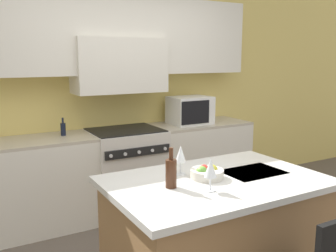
% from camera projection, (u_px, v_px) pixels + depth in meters
% --- Properties ---
extents(back_cabinetry, '(10.00, 0.46, 2.70)m').
position_uv_depth(back_cabinetry, '(115.00, 71.00, 4.28)').
color(back_cabinetry, '#DBC166').
rests_on(back_cabinetry, ground_plane).
extents(back_counter, '(3.24, 0.62, 0.93)m').
position_uv_depth(back_counter, '(125.00, 170.00, 4.26)').
color(back_counter, silver).
rests_on(back_counter, ground_plane).
extents(range_stove, '(0.80, 0.70, 0.95)m').
position_uv_depth(range_stove, '(126.00, 170.00, 4.24)').
color(range_stove, beige).
rests_on(range_stove, ground_plane).
extents(microwave, '(0.49, 0.38, 0.33)m').
position_uv_depth(microwave, '(190.00, 110.00, 4.56)').
color(microwave, silver).
rests_on(microwave, back_counter).
extents(kitchen_island, '(1.50, 0.99, 0.91)m').
position_uv_depth(kitchen_island, '(215.00, 239.00, 2.68)').
color(kitchen_island, olive).
rests_on(kitchen_island, ground_plane).
extents(wine_bottle, '(0.07, 0.07, 0.26)m').
position_uv_depth(wine_bottle, '(171.00, 173.00, 2.41)').
color(wine_bottle, '#422314').
rests_on(wine_bottle, kitchen_island).
extents(wine_glass_near, '(0.08, 0.08, 0.21)m').
position_uv_depth(wine_glass_near, '(210.00, 169.00, 2.34)').
color(wine_glass_near, white).
rests_on(wine_glass_near, kitchen_island).
extents(wine_glass_far, '(0.08, 0.08, 0.21)m').
position_uv_depth(wine_glass_far, '(181.00, 155.00, 2.68)').
color(wine_glass_far, white).
rests_on(wine_glass_far, kitchen_island).
extents(fruit_bowl, '(0.23, 0.23, 0.09)m').
position_uv_depth(fruit_bowl, '(207.00, 173.00, 2.61)').
color(fruit_bowl, silver).
rests_on(fruit_bowl, kitchen_island).
extents(oil_bottle_on_counter, '(0.05, 0.05, 0.19)m').
position_uv_depth(oil_bottle_on_counter, '(63.00, 129.00, 3.89)').
color(oil_bottle_on_counter, black).
rests_on(oil_bottle_on_counter, back_counter).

